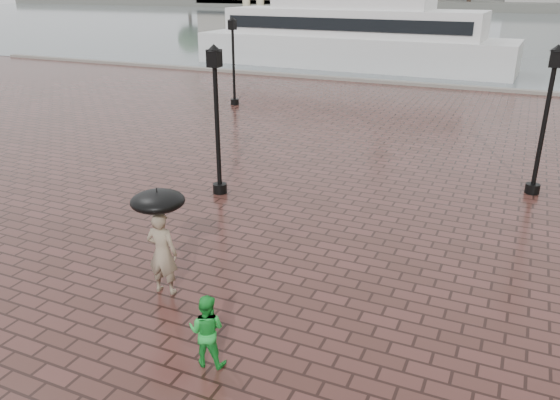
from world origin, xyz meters
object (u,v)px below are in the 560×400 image
Objects in this scene: adult_pedestrian at (162,253)px; ferry_near at (352,35)px; street_lamps at (312,93)px; child_pedestrian at (207,330)px.

adult_pedestrian is 34.72m from ferry_near.
street_lamps is 13.10m from child_pedestrian.
ferry_near reaches higher than child_pedestrian.
street_lamps is 23.76m from ferry_near.
adult_pedestrian is at bearing -77.30° from ferry_near.
street_lamps is at bearing -74.50° from ferry_near.
child_pedestrian is (2.07, -1.66, -0.26)m from adult_pedestrian.
adult_pedestrian is 0.08× the size of ferry_near.
ferry_near is at bearing 103.59° from street_lamps.
adult_pedestrian is 2.67m from child_pedestrian.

